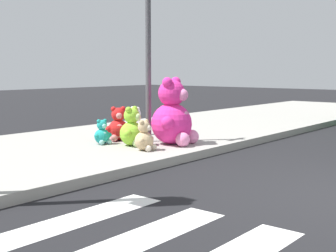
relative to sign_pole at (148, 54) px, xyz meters
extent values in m
cube|color=#9E9B93|center=(-1.00, 0.80, -1.77)|extent=(28.00, 4.40, 0.15)
cube|color=white|center=(-4.26, -2.35, -1.85)|extent=(3.20, 0.45, 0.00)
cylinder|color=#4C4C51|center=(0.00, 0.00, -0.10)|extent=(0.11, 0.11, 3.20)
sphere|color=#F22D93|center=(0.04, -0.55, -1.31)|extent=(0.77, 0.77, 0.77)
ellipsoid|color=pink|center=(0.10, -0.82, -1.31)|extent=(0.45, 0.26, 0.50)
sphere|color=#F22D93|center=(0.04, -0.55, -0.73)|extent=(0.51, 0.51, 0.51)
sphere|color=pink|center=(0.09, -0.76, -0.76)|extent=(0.23, 0.23, 0.23)
sphere|color=#F22D93|center=(0.21, -0.51, -0.53)|extent=(0.19, 0.19, 0.19)
sphere|color=#F22D93|center=(0.42, -0.56, -1.25)|extent=(0.24, 0.24, 0.24)
sphere|color=pink|center=(0.32, -0.82, -1.56)|extent=(0.27, 0.27, 0.27)
sphere|color=#F22D93|center=(-0.14, -0.59, -0.53)|extent=(0.19, 0.19, 0.19)
sphere|color=#F22D93|center=(-0.30, -0.73, -1.25)|extent=(0.24, 0.24, 0.24)
sphere|color=pink|center=(-0.10, -0.92, -1.56)|extent=(0.27, 0.27, 0.27)
sphere|color=teal|center=(-0.80, 0.46, -1.55)|extent=(0.29, 0.29, 0.29)
ellipsoid|color=#7BBFBC|center=(-0.83, 0.36, -1.55)|extent=(0.17, 0.10, 0.19)
sphere|color=teal|center=(-0.80, 0.46, -1.33)|extent=(0.19, 0.19, 0.19)
sphere|color=#7BBFBC|center=(-0.82, 0.38, -1.35)|extent=(0.09, 0.09, 0.09)
sphere|color=teal|center=(-0.74, 0.45, -1.26)|extent=(0.07, 0.07, 0.07)
sphere|color=teal|center=(-0.68, 0.40, -1.53)|extent=(0.09, 0.09, 0.09)
sphere|color=#7BBFBC|center=(-0.75, 0.32, -1.65)|extent=(0.10, 0.10, 0.10)
sphere|color=teal|center=(-0.87, 0.48, -1.26)|extent=(0.07, 0.07, 0.07)
sphere|color=teal|center=(-0.95, 0.46, -1.53)|extent=(0.09, 0.09, 0.09)
sphere|color=#7BBFBC|center=(-0.91, 0.36, -1.65)|extent=(0.10, 0.10, 0.10)
sphere|color=#B28CD8|center=(1.03, 0.22, -1.53)|extent=(0.34, 0.34, 0.34)
ellipsoid|color=silver|center=(1.05, 0.34, -1.53)|extent=(0.20, 0.11, 0.22)
sphere|color=#B28CD8|center=(1.03, 0.22, -1.27)|extent=(0.22, 0.22, 0.22)
sphere|color=silver|center=(1.05, 0.31, -1.29)|extent=(0.10, 0.10, 0.10)
sphere|color=#B28CD8|center=(0.95, 0.24, -1.18)|extent=(0.09, 0.09, 0.09)
sphere|color=#B28CD8|center=(0.88, 0.30, -1.50)|extent=(0.11, 0.11, 0.11)
sphere|color=silver|center=(0.96, 0.38, -1.64)|extent=(0.12, 0.12, 0.12)
sphere|color=#B28CD8|center=(1.10, 0.21, -1.18)|extent=(0.09, 0.09, 0.09)
sphere|color=#B28CD8|center=(1.19, 0.23, -1.50)|extent=(0.11, 0.11, 0.11)
sphere|color=silver|center=(1.15, 0.34, -1.64)|extent=(0.12, 0.12, 0.12)
sphere|color=tan|center=(-0.82, -0.63, -1.53)|extent=(0.33, 0.33, 0.33)
ellipsoid|color=beige|center=(-0.80, -0.74, -1.53)|extent=(0.19, 0.10, 0.22)
sphere|color=tan|center=(-0.82, -0.63, -1.28)|extent=(0.22, 0.22, 0.22)
sphere|color=beige|center=(-0.81, -0.72, -1.30)|extent=(0.10, 0.10, 0.10)
sphere|color=tan|center=(-0.75, -0.61, -1.20)|extent=(0.08, 0.08, 0.08)
sphere|color=tan|center=(-0.66, -0.64, -1.51)|extent=(0.10, 0.10, 0.10)
sphere|color=beige|center=(-0.71, -0.75, -1.64)|extent=(0.11, 0.11, 0.11)
sphere|color=tan|center=(-0.90, -0.64, -1.20)|extent=(0.08, 0.08, 0.08)
sphere|color=tan|center=(-0.97, -0.69, -1.51)|extent=(0.10, 0.10, 0.10)
sphere|color=beige|center=(-0.89, -0.78, -1.64)|extent=(0.11, 0.11, 0.11)
sphere|color=#8CD133|center=(-0.58, -0.10, -1.47)|extent=(0.45, 0.45, 0.45)
ellipsoid|color=#B8DE87|center=(-0.55, -0.26, -1.47)|extent=(0.26, 0.14, 0.29)
sphere|color=#8CD133|center=(-0.58, -0.10, -1.14)|extent=(0.29, 0.29, 0.29)
sphere|color=#B8DE87|center=(-0.56, -0.22, -1.16)|extent=(0.13, 0.13, 0.13)
sphere|color=#8CD133|center=(-0.48, -0.08, -1.02)|extent=(0.11, 0.11, 0.11)
sphere|color=#8CD133|center=(-0.36, -0.12, -1.44)|extent=(0.14, 0.14, 0.14)
sphere|color=#B8DE87|center=(-0.43, -0.27, -1.62)|extent=(0.15, 0.15, 0.15)
sphere|color=#8CD133|center=(-0.68, -0.12, -1.02)|extent=(0.11, 0.11, 0.11)
sphere|color=#8CD133|center=(-0.78, -0.19, -1.44)|extent=(0.14, 0.14, 0.14)
sphere|color=#B8DE87|center=(-0.67, -0.31, -1.62)|extent=(0.15, 0.15, 0.15)
sphere|color=red|center=(-0.28, 0.55, -1.49)|extent=(0.42, 0.42, 0.42)
ellipsoid|color=#DB7B7B|center=(-0.37, 0.43, -1.49)|extent=(0.24, 0.21, 0.27)
sphere|color=red|center=(-0.28, 0.55, -1.18)|extent=(0.27, 0.27, 0.27)
sphere|color=#DB7B7B|center=(-0.35, 0.46, -1.20)|extent=(0.12, 0.12, 0.12)
sphere|color=red|center=(-0.21, 0.50, -1.07)|extent=(0.10, 0.10, 0.10)
sphere|color=red|center=(-0.15, 0.39, -1.46)|extent=(0.13, 0.13, 0.13)
sphere|color=#DB7B7B|center=(-0.30, 0.34, -1.63)|extent=(0.14, 0.14, 0.14)
sphere|color=red|center=(-0.36, 0.61, -1.07)|extent=(0.10, 0.10, 0.10)
sphere|color=red|center=(-0.47, 0.63, -1.46)|extent=(0.13, 0.13, 0.13)
sphere|color=#DB7B7B|center=(-0.48, 0.48, -1.63)|extent=(0.14, 0.14, 0.14)
sphere|color=white|center=(0.53, 0.86, -1.51)|extent=(0.37, 0.37, 0.37)
ellipsoid|color=white|center=(0.39, 0.88, -1.51)|extent=(0.11, 0.21, 0.24)
sphere|color=white|center=(0.53, 0.86, -1.23)|extent=(0.24, 0.24, 0.24)
sphere|color=white|center=(0.42, 0.87, -1.25)|extent=(0.11, 0.11, 0.11)
sphere|color=white|center=(0.51, 0.77, -1.13)|extent=(0.09, 0.09, 0.09)
sphere|color=white|center=(0.46, 0.69, -1.48)|extent=(0.12, 0.12, 0.12)
sphere|color=white|center=(0.36, 0.78, -1.63)|extent=(0.13, 0.13, 0.13)
sphere|color=white|center=(0.54, 0.94, -1.13)|extent=(0.09, 0.09, 0.09)
sphere|color=white|center=(0.50, 1.04, -1.48)|extent=(0.12, 0.12, 0.12)
sphere|color=white|center=(0.38, 0.98, -1.63)|extent=(0.13, 0.13, 0.13)
camera|label=1|loc=(-6.84, -6.12, -0.29)|focal=50.53mm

